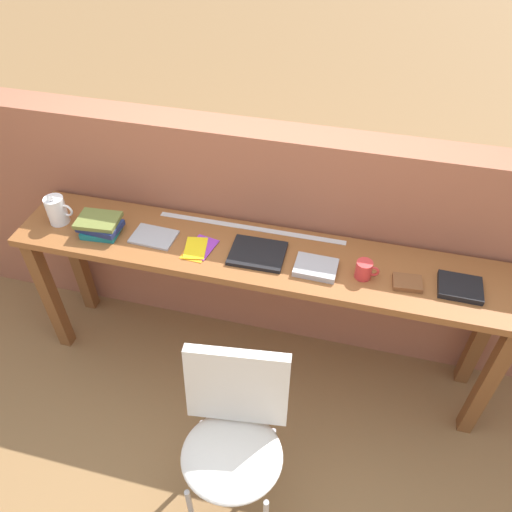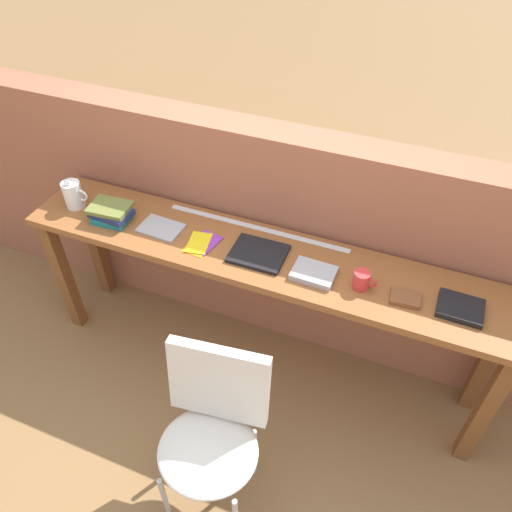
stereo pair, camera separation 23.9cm
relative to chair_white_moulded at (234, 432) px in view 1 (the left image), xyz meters
name	(u,v)px [view 1 (the left image)]	position (x,y,z in m)	size (l,w,h in m)	color
ground_plane	(245,401)	(-0.08, 0.46, -0.53)	(40.00, 40.00, 0.00)	olive
brick_wall_back	(273,239)	(-0.08, 1.10, 0.15)	(6.00, 0.20, 1.36)	#9E5B42
sideboard	(258,273)	(-0.08, 0.76, 0.21)	(2.50, 0.44, 0.88)	brown
chair_white_moulded	(234,432)	(0.00, 0.00, 0.00)	(0.49, 0.50, 0.89)	silver
pitcher_white	(57,210)	(-1.14, 0.74, 0.43)	(0.14, 0.10, 0.18)	white
book_stack_leftmost	(100,226)	(-0.89, 0.71, 0.40)	(0.23, 0.17, 0.08)	#19757A
magazine_cycling	(154,237)	(-0.62, 0.74, 0.36)	(0.22, 0.15, 0.01)	#9E9EA3
pamphlet_pile_colourful	(198,248)	(-0.37, 0.71, 0.36)	(0.16, 0.20, 0.01)	orange
book_open_centre	(258,253)	(-0.08, 0.74, 0.36)	(0.27, 0.21, 0.02)	black
book_grey_hardcover	(316,267)	(0.21, 0.70, 0.37)	(0.20, 0.15, 0.03)	#9E9EA3
mug	(364,270)	(0.43, 0.71, 0.40)	(0.11, 0.08, 0.09)	red
leather_journal_brown	(407,283)	(0.63, 0.71, 0.37)	(0.13, 0.10, 0.02)	brown
book_repair_rightmost	(460,287)	(0.86, 0.73, 0.37)	(0.19, 0.16, 0.03)	black
ruler_metal_back_edge	(251,228)	(-0.16, 0.93, 0.35)	(0.99, 0.03, 0.00)	silver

